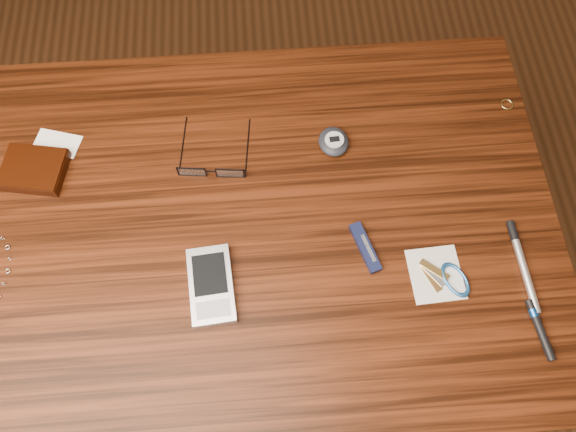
# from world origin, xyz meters

# --- Properties ---
(ground) EXTENTS (3.80, 3.80, 0.00)m
(ground) POSITION_xyz_m (0.00, 0.00, 0.00)
(ground) COLOR #472814
(ground) RESTS_ON ground
(desk) EXTENTS (1.00, 0.70, 0.75)m
(desk) POSITION_xyz_m (0.00, 0.00, 0.65)
(desk) COLOR #3B1709
(desk) RESTS_ON ground
(wallet_and_card) EXTENTS (0.13, 0.14, 0.02)m
(wallet_and_card) POSITION_xyz_m (-0.36, 0.12, 0.76)
(wallet_and_card) COLOR black
(wallet_and_card) RESTS_ON desk
(eyeglasses) EXTENTS (0.13, 0.13, 0.03)m
(eyeglasses) POSITION_xyz_m (-0.06, 0.09, 0.76)
(eyeglasses) COLOR black
(eyeglasses) RESTS_ON desk
(gold_ring) EXTENTS (0.02, 0.02, 0.00)m
(gold_ring) POSITION_xyz_m (0.47, 0.19, 0.75)
(gold_ring) COLOR tan
(gold_ring) RESTS_ON desk
(pda_phone) EXTENTS (0.08, 0.13, 0.02)m
(pda_phone) POSITION_xyz_m (-0.07, -0.11, 0.76)
(pda_phone) COLOR #BDBCC1
(pda_phone) RESTS_ON desk
(pedometer) EXTENTS (0.06, 0.06, 0.02)m
(pedometer) POSITION_xyz_m (0.15, 0.13, 0.76)
(pedometer) COLOR black
(pedometer) RESTS_ON desk
(notepad_keys) EXTENTS (0.10, 0.09, 0.01)m
(notepad_keys) POSITION_xyz_m (0.30, -0.12, 0.75)
(notepad_keys) COLOR silver
(notepad_keys) RESTS_ON desk
(pocket_knife) EXTENTS (0.04, 0.09, 0.01)m
(pocket_knife) POSITION_xyz_m (0.18, -0.06, 0.76)
(pocket_knife) COLOR black
(pocket_knife) RESTS_ON desk
(silver_pen) EXTENTS (0.02, 0.15, 0.01)m
(silver_pen) POSITION_xyz_m (0.42, -0.10, 0.76)
(silver_pen) COLOR silver
(silver_pen) RESTS_ON desk
(black_blue_pen) EXTENTS (0.02, 0.09, 0.01)m
(black_blue_pen) POSITION_xyz_m (0.42, -0.21, 0.76)
(black_blue_pen) COLOR black
(black_blue_pen) RESTS_ON desk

